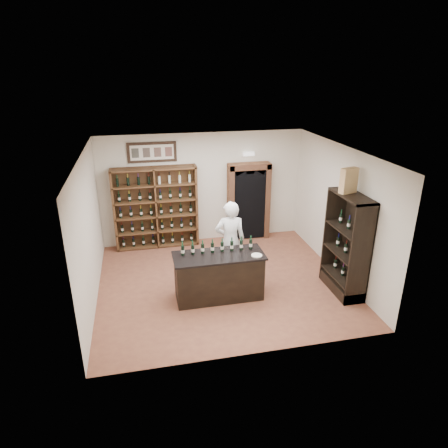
# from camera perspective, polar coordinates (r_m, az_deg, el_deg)

# --- Properties ---
(floor) EXTENTS (5.50, 5.50, 0.00)m
(floor) POSITION_cam_1_polar(r_m,az_deg,el_deg) (9.24, -0.26, -8.26)
(floor) COLOR brown
(floor) RESTS_ON ground
(ceiling) EXTENTS (5.50, 5.50, 0.00)m
(ceiling) POSITION_cam_1_polar(r_m,az_deg,el_deg) (8.15, -0.30, 10.29)
(ceiling) COLOR white
(ceiling) RESTS_ON wall_back
(wall_back) EXTENTS (5.50, 0.04, 3.00)m
(wall_back) POSITION_cam_1_polar(r_m,az_deg,el_deg) (10.91, -3.04, 5.13)
(wall_back) COLOR silver
(wall_back) RESTS_ON ground
(wall_left) EXTENTS (0.04, 5.00, 3.00)m
(wall_left) POSITION_cam_1_polar(r_m,az_deg,el_deg) (8.49, -18.75, -1.04)
(wall_left) COLOR silver
(wall_left) RESTS_ON ground
(wall_right) EXTENTS (0.04, 5.00, 3.00)m
(wall_right) POSITION_cam_1_polar(r_m,az_deg,el_deg) (9.51, 16.16, 1.71)
(wall_right) COLOR silver
(wall_right) RESTS_ON ground
(wine_shelf) EXTENTS (2.20, 0.38, 2.20)m
(wine_shelf) POSITION_cam_1_polar(r_m,az_deg,el_deg) (10.75, -9.70, 2.34)
(wine_shelf) COLOR brown
(wine_shelf) RESTS_ON ground
(framed_picture) EXTENTS (1.25, 0.04, 0.52)m
(framed_picture) POSITION_cam_1_polar(r_m,az_deg,el_deg) (10.50, -10.25, 10.06)
(framed_picture) COLOR black
(framed_picture) RESTS_ON wall_back
(arched_doorway) EXTENTS (1.17, 0.35, 2.17)m
(arched_doorway) POSITION_cam_1_polar(r_m,az_deg,el_deg) (11.12, 3.52, 3.49)
(arched_doorway) COLOR black
(arched_doorway) RESTS_ON ground
(emergency_light) EXTENTS (0.30, 0.10, 0.10)m
(emergency_light) POSITION_cam_1_polar(r_m,az_deg,el_deg) (10.87, 3.54, 9.96)
(emergency_light) COLOR white
(emergency_light) RESTS_ON wall_back
(tasting_counter) EXTENTS (1.88, 0.78, 1.00)m
(tasting_counter) POSITION_cam_1_polar(r_m,az_deg,el_deg) (8.45, -0.75, -7.51)
(tasting_counter) COLOR black
(tasting_counter) RESTS_ON ground
(counter_bottle_0) EXTENTS (0.07, 0.07, 0.30)m
(counter_bottle_0) POSITION_cam_1_polar(r_m,az_deg,el_deg) (8.19, -5.92, -3.78)
(counter_bottle_0) COLOR black
(counter_bottle_0) RESTS_ON tasting_counter
(counter_bottle_1) EXTENTS (0.07, 0.07, 0.30)m
(counter_bottle_1) POSITION_cam_1_polar(r_m,az_deg,el_deg) (8.21, -4.49, -3.66)
(counter_bottle_1) COLOR black
(counter_bottle_1) RESTS_ON tasting_counter
(counter_bottle_2) EXTENTS (0.07, 0.07, 0.30)m
(counter_bottle_2) POSITION_cam_1_polar(r_m,az_deg,el_deg) (8.24, -3.07, -3.53)
(counter_bottle_2) COLOR black
(counter_bottle_2) RESTS_ON tasting_counter
(counter_bottle_3) EXTENTS (0.07, 0.07, 0.30)m
(counter_bottle_3) POSITION_cam_1_polar(r_m,az_deg,el_deg) (8.27, -1.66, -3.40)
(counter_bottle_3) COLOR black
(counter_bottle_3) RESTS_ON tasting_counter
(counter_bottle_4) EXTENTS (0.07, 0.07, 0.30)m
(counter_bottle_4) POSITION_cam_1_polar(r_m,az_deg,el_deg) (8.31, -0.27, -3.28)
(counter_bottle_4) COLOR black
(counter_bottle_4) RESTS_ON tasting_counter
(counter_bottle_5) EXTENTS (0.07, 0.07, 0.30)m
(counter_bottle_5) POSITION_cam_1_polar(r_m,az_deg,el_deg) (8.35, 1.12, -3.15)
(counter_bottle_5) COLOR black
(counter_bottle_5) RESTS_ON tasting_counter
(counter_bottle_6) EXTENTS (0.07, 0.07, 0.30)m
(counter_bottle_6) POSITION_cam_1_polar(r_m,az_deg,el_deg) (8.39, 2.48, -3.02)
(counter_bottle_6) COLOR black
(counter_bottle_6) RESTS_ON tasting_counter
(counter_bottle_7) EXTENTS (0.07, 0.07, 0.30)m
(counter_bottle_7) POSITION_cam_1_polar(r_m,az_deg,el_deg) (8.45, 3.83, -2.89)
(counter_bottle_7) COLOR black
(counter_bottle_7) RESTS_ON tasting_counter
(side_cabinet) EXTENTS (0.48, 1.20, 2.20)m
(side_cabinet) POSITION_cam_1_polar(r_m,az_deg,el_deg) (8.97, 17.03, -4.82)
(side_cabinet) COLOR black
(side_cabinet) RESTS_ON ground
(shopkeeper) EXTENTS (0.73, 0.52, 1.88)m
(shopkeeper) POSITION_cam_1_polar(r_m,az_deg,el_deg) (8.98, 0.89, -2.45)
(shopkeeper) COLOR white
(shopkeeper) RESTS_ON ground
(plate) EXTENTS (0.23, 0.23, 0.02)m
(plate) POSITION_cam_1_polar(r_m,az_deg,el_deg) (8.19, 4.69, -4.49)
(plate) COLOR beige
(plate) RESTS_ON tasting_counter
(wine_crate) EXTENTS (0.39, 0.25, 0.52)m
(wine_crate) POSITION_cam_1_polar(r_m,az_deg,el_deg) (8.46, 17.39, 5.94)
(wine_crate) COLOR tan
(wine_crate) RESTS_ON side_cabinet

